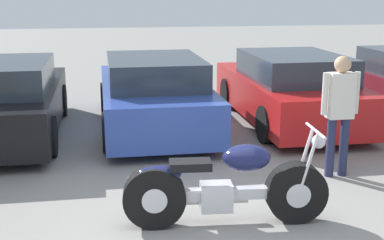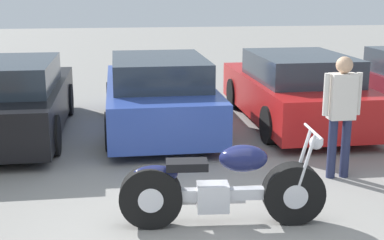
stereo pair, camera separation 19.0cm
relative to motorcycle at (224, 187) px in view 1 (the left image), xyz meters
name	(u,v)px [view 1 (the left image)]	position (x,y,z in m)	size (l,w,h in m)	color
ground_plane	(213,238)	(-0.19, -0.31, -0.42)	(60.00, 60.00, 0.00)	gray
motorcycle	(224,187)	(0.00, 0.00, 0.00)	(2.22, 0.64, 1.04)	black
parked_car_black	(4,101)	(-2.90, 4.07, 0.20)	(1.89, 4.37, 1.32)	black
parked_car_blue	(154,94)	(-0.32, 4.19, 0.20)	(1.89, 4.37, 1.32)	#2D479E
parked_car_red	(289,89)	(2.25, 4.23, 0.20)	(1.89, 4.37, 1.32)	red
person_standing	(340,106)	(1.85, 1.24, 0.55)	(0.52, 0.22, 1.64)	#232847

